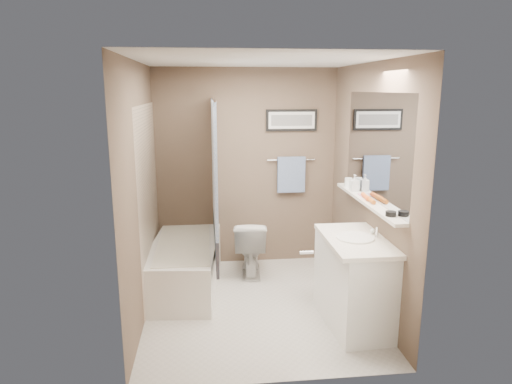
{
  "coord_description": "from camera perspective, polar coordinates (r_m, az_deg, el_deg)",
  "views": [
    {
      "loc": [
        -0.48,
        -4.23,
        2.15
      ],
      "look_at": [
        0.0,
        0.15,
        1.15
      ],
      "focal_mm": 32.0,
      "sensor_mm": 36.0,
      "label": 1
    }
  ],
  "objects": [
    {
      "name": "wall_front",
      "position": [
        3.19,
        2.71,
        -4.59
      ],
      "size": [
        2.2,
        0.04,
        2.4
      ],
      "primitive_type": "cube",
      "color": "brown",
      "rests_on": "ground"
    },
    {
      "name": "shelf",
      "position": [
        4.48,
        13.7,
        -1.15
      ],
      "size": [
        0.12,
        1.6,
        0.03
      ],
      "primitive_type": "cube",
      "color": "silver",
      "rests_on": "wall_right"
    },
    {
      "name": "countertop",
      "position": [
        4.22,
        12.41,
        -5.93
      ],
      "size": [
        0.54,
        0.96,
        0.04
      ],
      "primitive_type": "cube",
      "color": "white",
      "rests_on": "vanity"
    },
    {
      "name": "soap_bottle",
      "position": [
        4.82,
        12.2,
        1.12
      ],
      "size": [
        0.08,
        0.08,
        0.17
      ],
      "primitive_type": "imported",
      "rotation": [
        0.0,
        0.0,
        0.06
      ],
      "color": "#999999",
      "rests_on": "shelf"
    },
    {
      "name": "faucet_spout",
      "position": [
        4.26,
        14.89,
        -4.88
      ],
      "size": [
        0.02,
        0.02,
        0.1
      ],
      "primitive_type": "cylinder",
      "color": "silver",
      "rests_on": "countertop"
    },
    {
      "name": "curtain_lower",
      "position": [
        4.99,
        -5.03,
        -5.62
      ],
      "size": [
        0.03,
        1.45,
        0.36
      ],
      "primitive_type": "cube",
      "color": "#2A3D4F",
      "rests_on": "curtain_rod"
    },
    {
      "name": "towel_bar",
      "position": [
        5.61,
        4.41,
        4.03
      ],
      "size": [
        0.6,
        0.02,
        0.02
      ],
      "primitive_type": "cylinder",
      "rotation": [
        0.0,
        1.57,
        0.0
      ],
      "color": "silver",
      "rests_on": "wall_back"
    },
    {
      "name": "mirror",
      "position": [
        4.41,
        14.73,
        5.45
      ],
      "size": [
        0.02,
        1.6,
        1.0
      ],
      "primitive_type": "cube",
      "color": "silver",
      "rests_on": "wall_right"
    },
    {
      "name": "vanity",
      "position": [
        4.37,
        12.27,
        -11.14
      ],
      "size": [
        0.56,
        0.93,
        0.8
      ],
      "primitive_type": "cube",
      "rotation": [
        0.0,
        0.0,
        0.07
      ],
      "color": "white",
      "rests_on": "ground"
    },
    {
      "name": "art_frame",
      "position": [
        5.58,
        4.47,
        8.93
      ],
      "size": [
        0.62,
        0.02,
        0.26
      ],
      "primitive_type": "cube",
      "color": "black",
      "rests_on": "wall_back"
    },
    {
      "name": "art_image",
      "position": [
        5.56,
        4.5,
        8.92
      ],
      "size": [
        0.5,
        0.0,
        0.13
      ],
      "primitive_type": "cube",
      "color": "#595959",
      "rests_on": "art_mat"
    },
    {
      "name": "wall_right",
      "position": [
        4.61,
        13.67,
        0.52
      ],
      "size": [
        0.04,
        2.5,
        2.4
      ],
      "primitive_type": "cube",
      "color": "brown",
      "rests_on": "ground"
    },
    {
      "name": "wall_left",
      "position": [
        4.38,
        -13.96,
        -0.13
      ],
      "size": [
        0.04,
        2.5,
        2.4
      ],
      "primitive_type": "cube",
      "color": "brown",
      "rests_on": "ground"
    },
    {
      "name": "candle_bowl_near",
      "position": [
        3.96,
        16.5,
        -2.62
      ],
      "size": [
        0.09,
        0.09,
        0.04
      ],
      "primitive_type": "cylinder",
      "color": "black",
      "rests_on": "shelf"
    },
    {
      "name": "door",
      "position": [
        3.37,
        12.07,
        -7.5
      ],
      "size": [
        0.8,
        0.02,
        2.0
      ],
      "primitive_type": "cube",
      "color": "silver",
      "rests_on": "wall_front"
    },
    {
      "name": "art_mat",
      "position": [
        5.56,
        4.49,
        8.92
      ],
      "size": [
        0.56,
        0.0,
        0.2
      ],
      "primitive_type": "cube",
      "color": "white",
      "rests_on": "art_frame"
    },
    {
      "name": "wall_back",
      "position": [
        5.57,
        -1.21,
        2.95
      ],
      "size": [
        2.2,
        0.04,
        2.4
      ],
      "primitive_type": "cube",
      "color": "brown",
      "rests_on": "ground"
    },
    {
      "name": "tub_rim",
      "position": [
        5.05,
        -9.02,
        -6.45
      ],
      "size": [
        0.56,
        1.36,
        0.02
      ],
      "primitive_type": "cube",
      "color": "white",
      "rests_on": "bathtub"
    },
    {
      "name": "hair_brush_back",
      "position": [
        4.51,
        13.54,
        -0.56
      ],
      "size": [
        0.06,
        0.22,
        0.04
      ],
      "primitive_type": "cylinder",
      "rotation": [
        1.57,
        0.0,
        -0.09
      ],
      "color": "#E05A1F",
      "rests_on": "shelf"
    },
    {
      "name": "door_handle",
      "position": [
        3.33,
        6.34,
        -7.52
      ],
      "size": [
        0.1,
        0.02,
        0.02
      ],
      "primitive_type": "cylinder",
      "rotation": [
        0.0,
        1.57,
        0.0
      ],
      "color": "silver",
      "rests_on": "door"
    },
    {
      "name": "sink_basin",
      "position": [
        4.2,
        12.3,
        -5.57
      ],
      "size": [
        0.34,
        0.34,
        0.01
      ],
      "primitive_type": "cylinder",
      "color": "white",
      "rests_on": "countertop"
    },
    {
      "name": "tile_surround",
      "position": [
        4.91,
        -13.23,
        -1.11
      ],
      "size": [
        0.02,
        1.55,
        2.0
      ],
      "primitive_type": "cube",
      "color": "#C1A892",
      "rests_on": "wall_left"
    },
    {
      "name": "toilet",
      "position": [
        5.41,
        -0.73,
        -6.86
      ],
      "size": [
        0.43,
        0.68,
        0.66
      ],
      "primitive_type": "imported",
      "rotation": [
        0.0,
        0.0,
        3.05
      ],
      "color": "silver",
      "rests_on": "ground"
    },
    {
      "name": "ceiling",
      "position": [
        4.27,
        0.23,
        15.86
      ],
      "size": [
        2.2,
        2.5,
        0.04
      ],
      "primitive_type": "cube",
      "color": "silver",
      "rests_on": "wall_back"
    },
    {
      "name": "faucet_knob",
      "position": [
        4.35,
        14.4,
        -4.74
      ],
      "size": [
        0.05,
        0.05,
        0.05
      ],
      "primitive_type": "sphere",
      "color": "white",
      "rests_on": "countertop"
    },
    {
      "name": "hair_brush_front",
      "position": [
        4.4,
        14.1,
        -0.94
      ],
      "size": [
        0.05,
        0.22,
        0.04
      ],
      "primitive_type": "cylinder",
      "rotation": [
        1.57,
        0.0,
        -0.05
      ],
      "color": "#C6601C",
      "rests_on": "shelf"
    },
    {
      "name": "curtain_upper",
      "position": [
        4.79,
        -5.23,
        3.72
      ],
      "size": [
        0.03,
        1.45,
        1.28
      ],
      "primitive_type": "cube",
      "color": "white",
      "rests_on": "curtain_rod"
    },
    {
      "name": "ground",
      "position": [
        4.77,
        0.2,
        -13.99
      ],
      "size": [
        2.5,
        2.5,
        0.0
      ],
      "primitive_type": "plane",
      "color": "beige",
      "rests_on": "ground"
    },
    {
      "name": "glass_jar",
      "position": [
        5.01,
        11.48,
        1.18
      ],
      "size": [
        0.08,
        0.08,
        0.1
      ],
      "primitive_type": "cylinder",
      "color": "white",
      "rests_on": "shelf"
    },
    {
      "name": "towel",
      "position": [
        5.62,
        4.42,
        2.18
      ],
      "size": [
        0.34,
        0.05,
        0.44
      ],
      "primitive_type": "cube",
      "color": "#92ACD4",
      "rests_on": "towel_bar"
    },
    {
      "name": "bathtub",
      "position": [
        5.14,
        -8.92,
        -9.09
      ],
      "size": [
        0.83,
        1.56,
        0.5
      ],
      "primitive_type": "cube",
      "rotation": [
        0.0,
        0.0,
        -0.09
      ],
      "color": "white",
      "rests_on": "ground"
    },
    {
      "name": "pink_comb",
      "position": [
        4.63,
        13.04,
        -0.44
      ],
      "size": [
        0.04,
        0.16,
        0.01
      ],
      "primitive_type": "cube",
      "rotation": [
        0.0,
        0.0,
        -0.03
      ],
      "color": "pink",
      "rests_on": "shelf"
    },
    {
      "name": "curtain_rod",
      "position": [
        4.74,
        -5.39,
        11.51
      ],
      "size": [
        0.02,
        1.55,
        0.02
      ],
      "primitive_type": "cylinder",
      "rotation": [
        1.57,
        0.0,
        0.0
      ],
      "color": "silver",
      "rests_on": "wall_left"
    }
  ]
}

